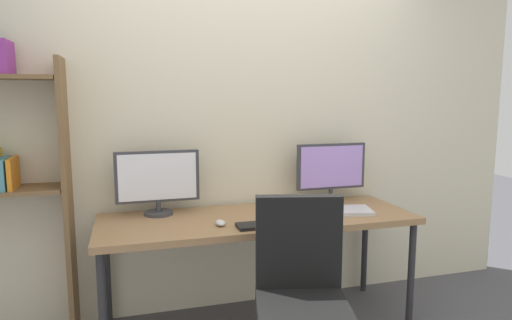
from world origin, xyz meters
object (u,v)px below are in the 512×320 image
(desk, at_px, (258,224))
(monitor_left, at_px, (158,180))
(monitor_right, at_px, (331,170))
(keyboard_main, at_px, (269,224))
(laptop_closed, at_px, (346,211))
(office_chair, at_px, (301,318))
(computer_mouse, at_px, (220,223))

(desk, xyz_separation_m, monitor_left, (-0.60, 0.21, 0.28))
(monitor_left, relative_size, monitor_right, 1.02)
(monitor_right, relative_size, keyboard_main, 1.33)
(monitor_right, bearing_deg, keyboard_main, -143.60)
(monitor_left, bearing_deg, laptop_closed, -13.74)
(monitor_right, bearing_deg, office_chair, -122.83)
(computer_mouse, bearing_deg, keyboard_main, -18.46)
(monitor_right, relative_size, computer_mouse, 5.32)
(monitor_left, distance_m, computer_mouse, 0.52)
(desk, distance_m, laptop_closed, 0.58)
(keyboard_main, bearing_deg, monitor_left, 143.60)
(laptop_closed, bearing_deg, office_chair, -119.08)
(monitor_right, distance_m, computer_mouse, 0.96)
(monitor_left, height_order, monitor_right, monitor_right)
(monitor_right, xyz_separation_m, laptop_closed, (-0.03, -0.29, -0.22))
(computer_mouse, bearing_deg, desk, 27.14)
(desk, xyz_separation_m, laptop_closed, (0.57, -0.07, 0.07))
(office_chair, bearing_deg, desk, 91.36)
(desk, distance_m, computer_mouse, 0.31)
(monitor_left, xyz_separation_m, keyboard_main, (0.60, -0.44, -0.21))
(monitor_right, distance_m, keyboard_main, 0.78)
(keyboard_main, height_order, computer_mouse, computer_mouse)
(computer_mouse, bearing_deg, monitor_right, 21.97)
(office_chair, distance_m, monitor_left, 1.23)
(desk, bearing_deg, computer_mouse, -152.86)
(keyboard_main, distance_m, laptop_closed, 0.59)
(desk, bearing_deg, laptop_closed, -7.43)
(office_chair, height_order, computer_mouse, office_chair)
(desk, relative_size, monitor_left, 3.76)
(office_chair, height_order, keyboard_main, office_chair)
(monitor_left, xyz_separation_m, monitor_right, (1.20, -0.00, 0.01))
(office_chair, bearing_deg, keyboard_main, 92.04)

